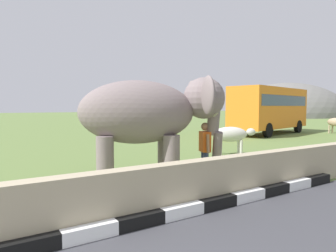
% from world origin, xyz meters
% --- Properties ---
extents(barrier_parapet, '(28.00, 0.36, 1.00)m').
position_xyz_m(barrier_parapet, '(2.00, 3.73, 0.50)').
color(barrier_parapet, tan).
rests_on(barrier_parapet, ground_plane).
extents(elephant, '(4.05, 3.16, 2.93)m').
position_xyz_m(elephant, '(3.55, 5.97, 1.91)').
color(elephant, slate).
rests_on(elephant, ground_plane).
extents(person_handler, '(0.36, 0.65, 1.66)m').
position_xyz_m(person_handler, '(5.07, 5.50, 0.93)').
color(person_handler, navy).
rests_on(person_handler, ground_plane).
extents(bus_orange, '(8.70, 4.33, 3.50)m').
position_xyz_m(bus_orange, '(18.65, 14.06, 2.08)').
color(bus_orange, orange).
rests_on(bus_orange, ground_plane).
extents(cow_near, '(1.85, 1.29, 1.23)m').
position_xyz_m(cow_near, '(8.97, 8.39, 0.87)').
color(cow_near, beige).
rests_on(cow_near, ground_plane).
extents(hill_east, '(27.79, 22.24, 14.04)m').
position_xyz_m(hill_east, '(55.00, 38.51, 0.00)').
color(hill_east, slate).
rests_on(hill_east, ground_plane).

